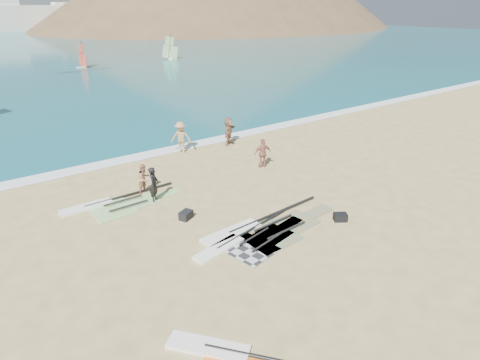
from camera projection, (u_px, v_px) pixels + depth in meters
ground at (282, 240)px, 15.99m from camera, size 300.00×300.00×0.00m
surf_line at (152, 154)px, 25.09m from camera, size 300.00×1.20×0.04m
headland_main at (225, 27)px, 157.87m from camera, size 143.00×143.00×45.00m
headland_minor at (276, 24)px, 184.08m from camera, size 70.00×70.00×28.00m
rig_grey at (246, 242)px, 15.77m from camera, size 5.36×2.60×0.20m
rig_green at (113, 204)px, 18.74m from camera, size 5.56×2.19×0.20m
rig_orange at (263, 228)px, 16.79m from camera, size 6.39×2.57×0.20m
gear_bag_near at (186, 215)px, 17.53m from camera, size 0.70×0.63×0.37m
gear_bag_far at (340, 217)px, 17.39m from camera, size 0.69×0.64×0.34m
person_wetsuit at (154, 185)px, 18.82m from camera, size 0.72×0.76×1.74m
beachgoer_left at (144, 179)px, 19.75m from camera, size 0.90×0.81×1.51m
beachgoer_mid at (181, 137)px, 24.99m from camera, size 1.48×1.40×2.01m
beachgoer_back at (263, 153)px, 22.78m from camera, size 1.09×0.71×1.72m
beachgoer_right at (228, 131)px, 26.48m from camera, size 1.67×1.57×1.88m
windsurfer_centre at (83, 60)px, 58.35m from camera, size 2.14×2.51×3.79m
windsurfer_right at (170, 52)px, 66.82m from camera, size 2.47×2.29×4.09m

